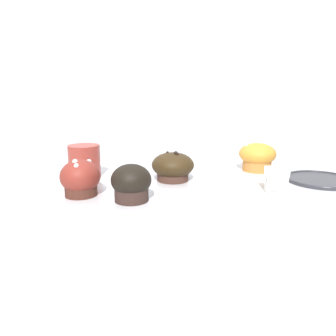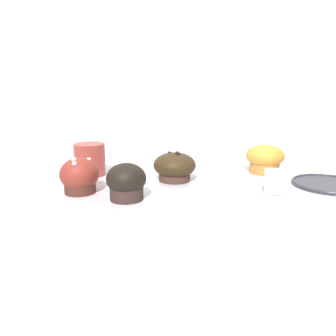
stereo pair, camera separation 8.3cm
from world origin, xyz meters
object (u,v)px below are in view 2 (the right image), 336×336
muffin_back_right (175,167)px  coffee_cup (89,159)px  muffin_back_left (80,177)px  muffin_front_left (265,159)px  serving_plate (328,184)px  muffin_front_center (126,182)px

muffin_back_right → coffee_cup: bearing=158.4°
coffee_cup → muffin_back_left: bearing=-92.2°
muffin_front_left → serving_plate: size_ratio=0.61×
muffin_back_left → serving_plate: size_ratio=0.51×
muffin_back_left → coffee_cup: size_ratio=0.75×
muffin_front_left → coffee_cup: 0.51m
muffin_back_right → muffin_front_left: muffin_front_left is taller
muffin_back_left → muffin_back_right: size_ratio=0.81×
coffee_cup → muffin_back_right: bearing=-21.6°
muffin_back_right → muffin_front_left: bearing=10.0°
muffin_back_left → coffee_cup: coffee_cup is taller
muffin_front_center → coffee_cup: size_ratio=0.73×
muffin_back_left → muffin_back_right: muffin_back_left is taller
muffin_front_left → muffin_back_right: bearing=-170.0°
muffin_front_center → serving_plate: (0.51, 0.04, -0.04)m
muffin_front_center → serving_plate: muffin_front_center is taller
muffin_front_left → muffin_front_center: bearing=-154.9°
muffin_back_left → serving_plate: (0.62, -0.02, -0.03)m
muffin_back_left → muffin_front_left: (0.51, 0.12, 0.00)m
muffin_front_center → muffin_front_left: same height
muffin_back_left → muffin_front_left: 0.53m
coffee_cup → serving_plate: (0.61, -0.19, -0.04)m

